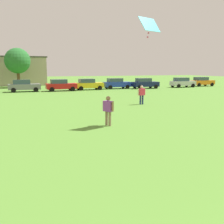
# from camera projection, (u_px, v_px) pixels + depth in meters

# --- Properties ---
(ground_plane) EXTENTS (160.00, 160.00, 0.00)m
(ground_plane) POSITION_uv_depth(u_px,v_px,m) (42.00, 97.00, 29.40)
(ground_plane) COLOR #568C33
(adult_bystander) EXTENTS (0.53, 0.72, 1.68)m
(adult_bystander) POSITION_uv_depth(u_px,v_px,m) (108.00, 108.00, 14.42)
(adult_bystander) COLOR #8C7259
(adult_bystander) RESTS_ON ground
(bystander_midfield) EXTENTS (0.80, 0.39, 1.70)m
(bystander_midfield) POSITION_uv_depth(u_px,v_px,m) (142.00, 93.00, 23.13)
(bystander_midfield) COLOR navy
(bystander_midfield) RESTS_ON ground
(kite) EXTENTS (1.41, 0.98, 1.15)m
(kite) POSITION_uv_depth(u_px,v_px,m) (149.00, 25.00, 14.33)
(kite) COLOR #3FBFE5
(parked_car_gray_1) EXTENTS (4.30, 2.02, 1.68)m
(parked_car_gray_1) POSITION_uv_depth(u_px,v_px,m) (24.00, 86.00, 35.86)
(parked_car_gray_1) COLOR slate
(parked_car_gray_1) RESTS_ON ground
(parked_car_red_2) EXTENTS (4.30, 2.02, 1.68)m
(parked_car_red_2) POSITION_uv_depth(u_px,v_px,m) (61.00, 85.00, 37.18)
(parked_car_red_2) COLOR red
(parked_car_red_2) RESTS_ON ground
(parked_car_yellow_3) EXTENTS (4.30, 2.02, 1.68)m
(parked_car_yellow_3) POSITION_uv_depth(u_px,v_px,m) (88.00, 84.00, 39.20)
(parked_car_yellow_3) COLOR yellow
(parked_car_yellow_3) RESTS_ON ground
(parked_car_blue_4) EXTENTS (4.30, 2.02, 1.68)m
(parked_car_blue_4) POSITION_uv_depth(u_px,v_px,m) (116.00, 83.00, 41.39)
(parked_car_blue_4) COLOR #1E38AD
(parked_car_blue_4) RESTS_ON ground
(parked_car_navy_5) EXTENTS (4.30, 2.02, 1.68)m
(parked_car_navy_5) POSITION_uv_depth(u_px,v_px,m) (145.00, 83.00, 41.86)
(parked_car_navy_5) COLOR #141E4C
(parked_car_navy_5) RESTS_ON ground
(parked_car_silver_6) EXTENTS (4.30, 2.02, 1.68)m
(parked_car_silver_6) POSITION_uv_depth(u_px,v_px,m) (182.00, 82.00, 44.65)
(parked_car_silver_6) COLOR silver
(parked_car_silver_6) RESTS_ON ground
(parked_car_orange_7) EXTENTS (4.30, 2.02, 1.68)m
(parked_car_orange_7) POSITION_uv_depth(u_px,v_px,m) (202.00, 82.00, 47.49)
(parked_car_orange_7) COLOR orange
(parked_car_orange_7) RESTS_ON ground
(tree_far_right) EXTENTS (4.28, 4.28, 6.67)m
(tree_far_right) POSITION_uv_depth(u_px,v_px,m) (17.00, 61.00, 43.45)
(tree_far_right) COLOR brown
(tree_far_right) RESTS_ON ground
(house_left) EXTENTS (10.12, 6.96, 5.52)m
(house_left) POSITION_uv_depth(u_px,v_px,m) (19.00, 71.00, 50.45)
(house_left) COLOR tan
(house_left) RESTS_ON ground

